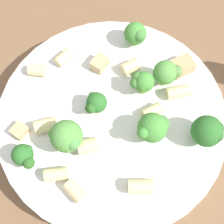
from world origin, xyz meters
name	(u,v)px	position (x,y,z in m)	size (l,w,h in m)	color
ground_plane	(112,126)	(0.00, 0.00, 0.00)	(2.00, 2.00, 0.00)	brown
pasta_bowl	(112,120)	(0.00, 0.00, 0.02)	(0.28, 0.28, 0.04)	silver
broccoli_floret_0	(153,127)	(0.05, 0.02, 0.06)	(0.03, 0.04, 0.04)	#9EC175
broccoli_floret_1	(23,155)	(-0.01, -0.11, 0.06)	(0.03, 0.03, 0.03)	#84AD60
broccoli_floret_2	(142,82)	(-0.01, 0.05, 0.06)	(0.03, 0.03, 0.04)	#84AD60
broccoli_floret_3	(66,136)	(0.00, -0.06, 0.07)	(0.04, 0.04, 0.05)	#93B766
broccoli_floret_4	(136,34)	(-0.07, 0.09, 0.06)	(0.03, 0.03, 0.04)	#9EC175
broccoli_floret_5	(95,103)	(-0.02, -0.01, 0.06)	(0.03, 0.03, 0.03)	#93B766
broccoli_floret_6	(167,74)	(0.00, 0.08, 0.06)	(0.03, 0.03, 0.04)	#9EC175
broccoli_floret_7	(208,131)	(0.09, 0.07, 0.06)	(0.04, 0.04, 0.04)	#93B766
rigatoni_0	(140,187)	(0.09, -0.03, 0.05)	(0.02, 0.02, 0.03)	beige
rigatoni_1	(75,191)	(0.05, -0.09, 0.05)	(0.02, 0.02, 0.02)	beige
rigatoni_2	(130,67)	(-0.04, 0.06, 0.05)	(0.02, 0.02, 0.02)	beige
rigatoni_3	(37,70)	(-0.10, -0.04, 0.05)	(0.01, 0.01, 0.02)	beige
rigatoni_4	(56,174)	(0.02, -0.09, 0.05)	(0.01, 0.01, 0.02)	beige
rigatoni_5	(178,92)	(0.02, 0.08, 0.05)	(0.02, 0.02, 0.03)	beige
rigatoni_6	(46,125)	(-0.03, -0.07, 0.05)	(0.02, 0.02, 0.03)	beige
rigatoni_7	(87,146)	(0.02, -0.05, 0.05)	(0.02, 0.02, 0.02)	beige
rigatoni_8	(64,58)	(-0.10, -0.01, 0.05)	(0.01, 0.01, 0.02)	beige
rigatoni_9	(152,111)	(0.03, 0.04, 0.05)	(0.01, 0.01, 0.02)	beige
chicken_chunk_0	(180,64)	(0.00, 0.11, 0.05)	(0.03, 0.02, 0.02)	tan
chicken_chunk_1	(100,63)	(-0.07, 0.03, 0.05)	(0.02, 0.02, 0.01)	tan
chicken_chunk_2	(20,131)	(-0.05, -0.10, 0.05)	(0.02, 0.02, 0.01)	tan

